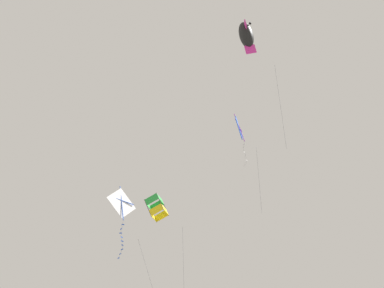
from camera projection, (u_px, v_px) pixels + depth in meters
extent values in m
cube|color=white|center=(121.00, 203.00, 38.30)|extent=(1.45, 1.88, 2.31)
cylinder|color=blue|center=(122.00, 203.00, 38.28)|extent=(0.55, 0.34, 2.64)
cylinder|color=blue|center=(121.00, 200.00, 38.42)|extent=(1.27, 1.46, 0.05)
cylinder|color=#47474C|center=(123.00, 222.00, 37.35)|extent=(0.01, 0.03, 0.28)
cube|color=blue|center=(123.00, 225.00, 37.27)|extent=(0.16, 0.09, 0.06)
cylinder|color=#47474C|center=(122.00, 227.00, 37.21)|extent=(0.03, 0.12, 0.28)
cube|color=blue|center=(121.00, 229.00, 37.15)|extent=(0.14, 0.13, 0.06)
cylinder|color=#47474C|center=(121.00, 231.00, 37.07)|extent=(0.02, 0.02, 0.28)
cube|color=blue|center=(121.00, 233.00, 37.00)|extent=(0.17, 0.03, 0.06)
cylinder|color=#47474C|center=(121.00, 235.00, 36.92)|extent=(0.02, 0.10, 0.28)
cube|color=blue|center=(122.00, 237.00, 36.84)|extent=(0.08, 0.17, 0.06)
cylinder|color=#47474C|center=(122.00, 239.00, 36.75)|extent=(0.04, 0.06, 0.28)
cube|color=blue|center=(122.00, 241.00, 36.65)|extent=(0.13, 0.14, 0.06)
cylinder|color=#47474C|center=(122.00, 243.00, 36.56)|extent=(0.03, 0.05, 0.28)
cube|color=blue|center=(122.00, 245.00, 36.47)|extent=(0.08, 0.16, 0.06)
cylinder|color=#47474C|center=(122.00, 247.00, 36.39)|extent=(0.02, 0.01, 0.28)
cube|color=blue|center=(122.00, 249.00, 36.31)|extent=(0.16, 0.11, 0.06)
cylinder|color=#47474C|center=(121.00, 252.00, 36.25)|extent=(0.03, 0.12, 0.28)
cube|color=blue|center=(120.00, 254.00, 36.19)|extent=(0.13, 0.13, 0.06)
cylinder|color=#47474C|center=(119.00, 256.00, 36.10)|extent=(0.05, 0.08, 0.28)
cube|color=blue|center=(119.00, 258.00, 36.01)|extent=(0.15, 0.12, 0.06)
cylinder|color=#47474C|center=(150.00, 280.00, 36.34)|extent=(2.71, 3.10, 6.97)
cube|color=green|center=(160.00, 199.00, 42.45)|extent=(0.38, 0.99, 0.49)
cube|color=green|center=(148.00, 206.00, 42.50)|extent=(0.38, 0.99, 0.49)
cube|color=green|center=(157.00, 205.00, 42.86)|extent=(1.09, 0.20, 0.85)
cube|color=green|center=(152.00, 199.00, 42.10)|extent=(1.09, 0.20, 0.85)
cube|color=yellow|center=(165.00, 209.00, 41.85)|extent=(0.38, 0.99, 0.49)
cube|color=yellow|center=(153.00, 216.00, 41.90)|extent=(0.38, 0.99, 0.49)
cube|color=yellow|center=(161.00, 216.00, 42.25)|extent=(1.09, 0.20, 0.85)
cube|color=yellow|center=(156.00, 210.00, 41.49)|extent=(1.09, 0.20, 0.85)
cylinder|color=#332D28|center=(165.00, 207.00, 42.53)|extent=(0.64, 0.14, 1.46)
cylinder|color=#332D28|center=(160.00, 201.00, 41.77)|extent=(0.64, 0.14, 1.46)
cylinder|color=#332D28|center=(153.00, 214.00, 42.58)|extent=(0.64, 0.14, 1.46)
cylinder|color=#332D28|center=(148.00, 208.00, 41.82)|extent=(0.64, 0.14, 1.46)
cylinder|color=#47474C|center=(184.00, 271.00, 39.59)|extent=(0.90, 3.24, 8.05)
cube|color=blue|center=(239.00, 128.00, 45.26)|extent=(0.46, 2.29, 2.26)
cylinder|color=purple|center=(239.00, 127.00, 45.27)|extent=(0.72, 0.13, 2.57)
cylinder|color=purple|center=(239.00, 125.00, 45.38)|extent=(0.33, 1.84, 0.05)
cylinder|color=#47474C|center=(244.00, 143.00, 44.47)|extent=(0.04, 0.02, 0.24)
cube|color=white|center=(244.00, 144.00, 44.42)|extent=(0.16, 0.09, 0.06)
cylinder|color=#47474C|center=(244.00, 145.00, 44.34)|extent=(0.06, 0.04, 0.24)
cube|color=white|center=(244.00, 147.00, 44.25)|extent=(0.11, 0.15, 0.06)
cylinder|color=#47474C|center=(243.00, 148.00, 44.19)|extent=(0.01, 0.07, 0.24)
cube|color=white|center=(243.00, 149.00, 44.13)|extent=(0.09, 0.16, 0.06)
cylinder|color=#47474C|center=(244.00, 151.00, 44.06)|extent=(0.02, 0.08, 0.24)
cube|color=white|center=(244.00, 152.00, 43.99)|extent=(0.11, 0.15, 0.06)
cylinder|color=#47474C|center=(245.00, 154.00, 43.94)|extent=(0.06, 0.09, 0.24)
cube|color=white|center=(246.00, 155.00, 43.89)|extent=(0.09, 0.16, 0.06)
cylinder|color=#47474C|center=(246.00, 156.00, 43.82)|extent=(0.03, 0.01, 0.24)
cube|color=white|center=(246.00, 158.00, 43.74)|extent=(0.16, 0.10, 0.06)
cylinder|color=#47474C|center=(246.00, 159.00, 43.68)|extent=(0.03, 0.06, 0.24)
cube|color=white|center=(247.00, 160.00, 43.62)|extent=(0.10, 0.16, 0.06)
cylinder|color=#47474C|center=(246.00, 162.00, 43.55)|extent=(0.03, 0.08, 0.24)
cube|color=white|center=(246.00, 163.00, 43.48)|extent=(0.08, 0.16, 0.06)
cylinder|color=#47474C|center=(245.00, 165.00, 43.42)|extent=(0.02, 0.14, 0.24)
cube|color=white|center=(244.00, 166.00, 43.36)|extent=(0.17, 0.04, 0.06)
cylinder|color=#47474C|center=(259.00, 178.00, 42.68)|extent=(0.19, 1.79, 6.43)
ellipsoid|color=black|center=(246.00, 35.00, 38.56)|extent=(1.34, 1.18, 2.25)
cube|color=#DB2D93|center=(245.00, 38.00, 39.16)|extent=(0.23, 0.77, 0.48)
cube|color=#DB2D93|center=(245.00, 26.00, 38.25)|extent=(0.23, 0.77, 0.48)
cube|color=#DB2D93|center=(250.00, 49.00, 37.86)|extent=(0.76, 0.16, 0.76)
sphere|color=black|center=(250.00, 30.00, 39.19)|extent=(0.21, 0.19, 0.19)
sphere|color=black|center=(250.00, 23.00, 38.72)|extent=(0.21, 0.19, 0.19)
cylinder|color=#47474C|center=(280.00, 103.00, 35.29)|extent=(0.23, 2.95, 8.39)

